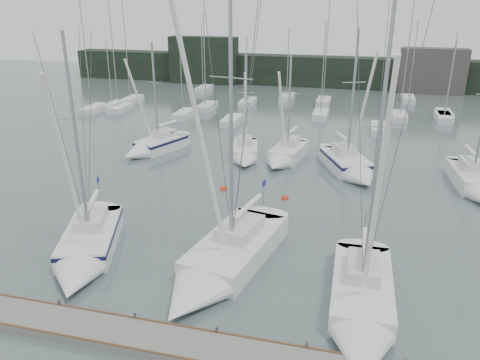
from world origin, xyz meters
name	(u,v)px	position (x,y,z in m)	size (l,w,h in m)	color
ground	(204,283)	(0.00, 0.00, 0.00)	(160.00, 160.00, 0.00)	#4D5E5D
dock	(167,342)	(0.00, -5.00, 0.20)	(24.00, 2.00, 0.40)	slate
far_treeline	(318,71)	(0.00, 62.00, 2.50)	(90.00, 4.00, 5.00)	black
far_building_left	(204,60)	(-20.00, 60.00, 4.00)	(12.00, 3.00, 8.00)	black
far_building_right	(432,71)	(18.00, 60.00, 3.50)	(10.00, 3.00, 7.00)	#45423F
mast_forest	(309,108)	(0.85, 42.20, 0.48)	(58.47, 25.43, 14.88)	silver
sailboat_near_left	(85,252)	(-7.36, 0.48, 0.60)	(5.91, 9.80, 13.79)	silver
sailboat_near_center	(217,268)	(0.54, 0.66, 0.61)	(5.52, 11.68, 18.04)	silver
sailboat_near_right	(362,314)	(8.24, -1.31, 0.56)	(3.05, 10.30, 15.44)	silver
sailboat_mid_a	(152,147)	(-12.15, 20.24, 0.61)	(5.15, 7.85, 11.32)	silver
sailboat_mid_b	(245,155)	(-2.72, 20.44, 0.52)	(3.75, 7.12, 10.33)	silver
sailboat_mid_c	(284,157)	(0.96, 20.60, 0.58)	(3.60, 7.31, 10.49)	silver
sailboat_mid_d	(352,168)	(7.11, 18.86, 0.66)	(5.93, 8.59, 13.04)	silver
sailboat_mid_e	(476,185)	(16.75, 17.35, 0.60)	(3.32, 8.53, 12.53)	silver
buoy_a	(223,189)	(-2.68, 12.96, 0.00)	(0.60, 0.60, 0.60)	red
buoy_b	(285,199)	(2.40, 12.34, 0.00)	(0.57, 0.57, 0.57)	red
seagull	(180,134)	(-1.81, 2.21, 7.61)	(1.11, 0.54, 0.22)	silver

